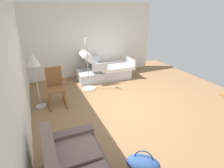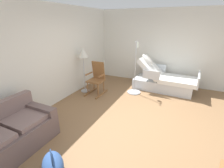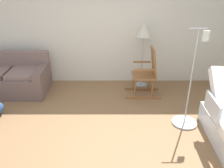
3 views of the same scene
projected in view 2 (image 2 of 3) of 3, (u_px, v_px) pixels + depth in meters
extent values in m
plane|color=olive|center=(137.00, 120.00, 3.96)|extent=(7.26, 7.26, 0.00)
cube|color=silver|center=(53.00, 56.00, 4.47)|extent=(6.01, 0.10, 2.70)
cube|color=silver|center=(163.00, 48.00, 5.98)|extent=(0.10, 5.05, 2.70)
cube|color=silver|center=(162.00, 85.00, 5.70)|extent=(0.95, 1.96, 0.35)
cube|color=white|center=(178.00, 80.00, 5.41)|extent=(0.96, 1.19, 0.14)
cube|color=white|center=(151.00, 68.00, 5.70)|extent=(0.94, 0.83, 0.74)
ellipsoid|color=white|center=(147.00, 60.00, 5.66)|extent=(0.36, 0.46, 0.42)
cube|color=silver|center=(151.00, 75.00, 5.25)|extent=(0.06, 0.56, 0.28)
cube|color=silver|center=(158.00, 68.00, 6.09)|extent=(0.06, 0.56, 0.28)
cube|color=silver|center=(198.00, 80.00, 5.11)|extent=(0.95, 0.09, 0.36)
cylinder|color=black|center=(137.00, 87.00, 5.79)|extent=(0.10, 0.10, 0.10)
cylinder|color=black|center=(143.00, 81.00, 6.39)|extent=(0.10, 0.10, 0.10)
cylinder|color=black|center=(186.00, 96.00, 5.10)|extent=(0.10, 0.10, 0.10)
cylinder|color=black|center=(187.00, 89.00, 5.70)|extent=(0.10, 0.10, 0.10)
cube|color=#68534F|center=(10.00, 141.00, 2.92)|extent=(1.60, 0.86, 0.45)
cube|color=#7F6660|center=(26.00, 119.00, 3.12)|extent=(0.67, 0.65, 0.10)
cube|color=#68534F|center=(40.00, 118.00, 3.49)|extent=(0.18, 0.85, 0.60)
cube|color=brown|center=(91.00, 92.00, 5.49)|extent=(0.76, 0.05, 0.05)
cube|color=brown|center=(102.00, 94.00, 5.32)|extent=(0.76, 0.05, 0.05)
cylinder|color=brown|center=(98.00, 90.00, 5.09)|extent=(0.04, 0.04, 0.40)
cylinder|color=brown|center=(88.00, 88.00, 5.25)|extent=(0.04, 0.04, 0.40)
cylinder|color=brown|center=(104.00, 86.00, 5.40)|extent=(0.04, 0.04, 0.40)
cylinder|color=brown|center=(94.00, 84.00, 5.56)|extent=(0.04, 0.04, 0.40)
cube|color=brown|center=(96.00, 81.00, 5.26)|extent=(0.46, 0.48, 0.04)
cube|color=brown|center=(98.00, 70.00, 5.32)|extent=(0.12, 0.43, 0.60)
cube|color=brown|center=(101.00, 76.00, 5.07)|extent=(0.39, 0.05, 0.03)
cube|color=brown|center=(89.00, 74.00, 5.25)|extent=(0.39, 0.05, 0.03)
cylinder|color=#B2B5BA|center=(85.00, 91.00, 5.61)|extent=(0.28, 0.28, 0.03)
cylinder|color=#B2B5BA|center=(84.00, 74.00, 5.40)|extent=(0.03, 0.03, 1.15)
cone|color=beige|center=(83.00, 52.00, 5.14)|extent=(0.34, 0.34, 0.30)
ellipsoid|color=#2D4C84|center=(53.00, 165.00, 2.52)|extent=(0.60, 0.64, 0.30)
torus|color=navy|center=(52.00, 159.00, 2.47)|extent=(0.21, 0.24, 0.30)
cylinder|color=#B2B5BA|center=(134.00, 92.00, 5.49)|extent=(0.44, 0.44, 0.03)
cylinder|color=#B2B5BA|center=(135.00, 68.00, 5.19)|extent=(0.02, 0.02, 1.65)
cube|color=#B2B5BA|center=(137.00, 41.00, 4.90)|extent=(0.28, 0.02, 0.02)
cube|color=white|center=(137.00, 45.00, 5.04)|extent=(0.09, 0.04, 0.16)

